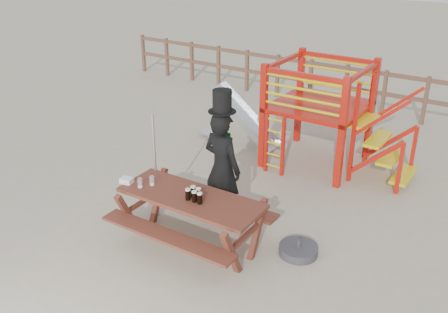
% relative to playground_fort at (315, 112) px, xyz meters
% --- Properties ---
extents(ground, '(60.00, 60.00, 0.00)m').
position_rel_playground_fort_xyz_m(ground, '(-0.12, -3.58, -1.07)').
color(ground, tan).
rests_on(ground, ground).
extents(back_fence, '(15.09, 0.09, 1.20)m').
position_rel_playground_fort_xyz_m(back_fence, '(-0.12, 3.42, -0.34)').
color(back_fence, brown).
rests_on(back_fence, ground).
extents(playground_fort, '(4.71, 1.84, 2.10)m').
position_rel_playground_fort_xyz_m(playground_fort, '(0.00, 0.00, 0.00)').
color(playground_fort, '#B5160C').
rests_on(playground_fort, ground).
extents(picnic_table, '(2.20, 1.54, 0.84)m').
position_rel_playground_fort_xyz_m(picnic_table, '(-0.24, -3.76, -0.54)').
color(picnic_table, brown).
rests_on(picnic_table, ground).
extents(man_with_hat, '(0.74, 0.54, 2.22)m').
position_rel_playground_fort_xyz_m(man_with_hat, '(-0.25, -2.91, -0.08)').
color(man_with_hat, black).
rests_on(man_with_hat, ground).
extents(metal_pole, '(0.04, 0.04, 1.80)m').
position_rel_playground_fort_xyz_m(metal_pole, '(-1.23, -3.39, -0.17)').
color(metal_pole, '#B2B2B7').
rests_on(metal_pole, ground).
extents(parasol_base, '(0.58, 0.58, 0.25)m').
position_rel_playground_fort_xyz_m(parasol_base, '(1.21, -3.08, -1.00)').
color(parasol_base, '#37373C').
rests_on(parasol_base, ground).
extents(paper_bag, '(0.20, 0.17, 0.08)m').
position_rel_playground_fort_xyz_m(paper_bag, '(-1.30, -3.97, -0.19)').
color(paper_bag, white).
rests_on(paper_bag, picnic_table).
extents(stout_pints, '(0.28, 0.18, 0.17)m').
position_rel_playground_fort_xyz_m(stout_pints, '(-0.12, -3.82, -0.14)').
color(stout_pints, black).
rests_on(stout_pints, picnic_table).
extents(empty_glasses, '(0.18, 0.23, 0.15)m').
position_rel_playground_fort_xyz_m(empty_glasses, '(-0.98, -3.88, -0.16)').
color(empty_glasses, silver).
rests_on(empty_glasses, picnic_table).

